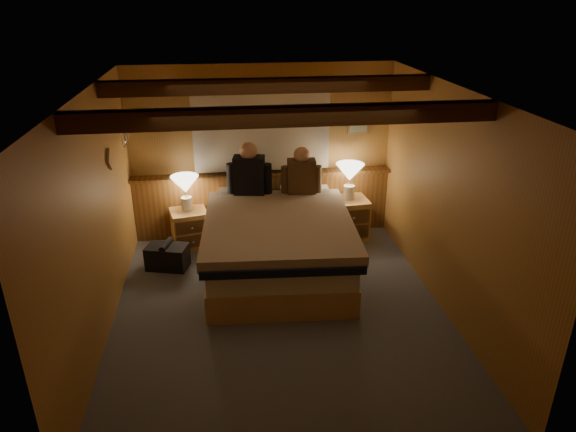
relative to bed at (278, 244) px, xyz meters
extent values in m
plane|color=#4C515B|center=(-0.08, -0.86, -0.40)|extent=(4.20, 4.20, 0.00)
plane|color=tan|center=(-0.08, -0.86, 2.00)|extent=(4.20, 4.20, 0.00)
plane|color=#B1783F|center=(-0.08, 1.24, 0.80)|extent=(3.60, 0.00, 3.60)
plane|color=#B1783F|center=(-1.88, -0.86, 0.80)|extent=(0.00, 4.20, 4.20)
plane|color=#B1783F|center=(1.72, -0.86, 0.80)|extent=(0.00, 4.20, 4.20)
plane|color=#B1783F|center=(-0.08, -2.96, 0.80)|extent=(3.60, 0.00, 3.60)
cube|color=brown|center=(-0.08, 1.18, 0.05)|extent=(3.60, 0.12, 0.90)
cube|color=brown|center=(-0.08, 1.12, 0.52)|extent=(3.60, 0.22, 0.04)
cylinder|color=#492912|center=(-0.08, 1.16, 1.65)|extent=(2.10, 0.05, 0.05)
sphere|color=#492912|center=(-1.13, 1.16, 1.65)|extent=(0.08, 0.08, 0.08)
sphere|color=#492912|center=(0.97, 1.16, 1.65)|extent=(0.08, 0.08, 0.08)
cube|color=white|center=(-0.08, 1.17, 1.10)|extent=(1.85, 0.08, 1.05)
cube|color=#492912|center=(-0.08, -1.46, 1.91)|extent=(3.60, 0.15, 0.16)
cube|color=#492912|center=(-0.08, 0.04, 1.91)|extent=(3.60, 0.15, 0.16)
cylinder|color=white|center=(-1.82, 0.74, 1.35)|extent=(0.03, 0.55, 0.03)
torus|color=white|center=(-1.79, 0.59, 1.23)|extent=(0.01, 0.21, 0.21)
torus|color=white|center=(-1.79, 0.82, 1.23)|extent=(0.01, 0.21, 0.21)
cube|color=#A37F51|center=(1.27, 1.22, 1.15)|extent=(0.30, 0.03, 0.25)
cube|color=beige|center=(1.27, 1.20, 1.15)|extent=(0.24, 0.01, 0.19)
cube|color=tan|center=(0.00, 0.02, -0.23)|extent=(1.78, 2.29, 0.33)
cube|color=silver|center=(0.00, 0.02, 0.06)|extent=(1.74, 2.25, 0.26)
cube|color=black|center=(-0.02, -0.25, 0.23)|extent=(1.81, 1.86, 0.09)
cube|color=#C7888F|center=(-0.01, -0.11, 0.30)|extent=(1.86, 2.08, 0.13)
cube|color=silver|center=(-0.36, 0.90, 0.28)|extent=(0.68, 0.41, 0.18)
cube|color=silver|center=(0.47, 0.85, 0.28)|extent=(0.68, 0.41, 0.18)
cube|color=tan|center=(-1.12, 0.90, -0.14)|extent=(0.55, 0.52, 0.52)
cube|color=brown|center=(-1.08, 0.71, -0.03)|extent=(0.42, 0.11, 0.18)
cube|color=brown|center=(-1.08, 0.71, -0.24)|extent=(0.42, 0.11, 0.18)
cylinder|color=white|center=(-1.08, 0.71, -0.03)|extent=(0.04, 0.04, 0.03)
cylinder|color=white|center=(-1.08, 0.71, -0.24)|extent=(0.04, 0.04, 0.03)
cube|color=tan|center=(1.09, 0.88, -0.11)|extent=(0.57, 0.52, 0.59)
cube|color=brown|center=(1.11, 0.65, 0.01)|extent=(0.48, 0.06, 0.20)
cube|color=brown|center=(1.11, 0.65, -0.22)|extent=(0.48, 0.06, 0.20)
cylinder|color=white|center=(1.11, 0.65, 0.01)|extent=(0.03, 0.03, 0.03)
cylinder|color=white|center=(1.11, 0.65, -0.22)|extent=(0.03, 0.03, 0.03)
cylinder|color=silver|center=(-1.14, 0.93, 0.22)|extent=(0.14, 0.14, 0.19)
cylinder|color=white|center=(-1.14, 0.93, 0.34)|extent=(0.02, 0.02, 0.10)
cone|color=beige|center=(-1.14, 0.93, 0.49)|extent=(0.37, 0.37, 0.23)
cylinder|color=silver|center=(1.10, 0.90, 0.28)|extent=(0.15, 0.15, 0.19)
cylinder|color=white|center=(1.10, 0.90, 0.41)|extent=(0.03, 0.03, 0.11)
cone|color=beige|center=(1.10, 0.90, 0.58)|extent=(0.39, 0.39, 0.24)
cube|color=black|center=(-0.29, 0.83, 0.60)|extent=(0.44, 0.30, 0.54)
cylinder|color=black|center=(-0.52, 0.87, 0.56)|extent=(0.13, 0.13, 0.43)
cylinder|color=black|center=(-0.05, 0.79, 0.56)|extent=(0.13, 0.13, 0.43)
sphere|color=tan|center=(-0.29, 0.83, 0.95)|extent=(0.24, 0.24, 0.24)
cube|color=#47321C|center=(0.40, 0.77, 0.58)|extent=(0.38, 0.24, 0.48)
cylinder|color=#47321C|center=(0.19, 0.78, 0.54)|extent=(0.12, 0.12, 0.39)
cylinder|color=#47321C|center=(0.62, 0.75, 0.54)|extent=(0.12, 0.12, 0.39)
sphere|color=tan|center=(0.40, 0.77, 0.89)|extent=(0.21, 0.21, 0.21)
cube|color=black|center=(-1.39, 0.30, -0.25)|extent=(0.57, 0.43, 0.30)
cylinder|color=black|center=(-1.39, 0.30, -0.08)|extent=(0.16, 0.31, 0.08)
camera|label=1|loc=(-0.62, -5.61, 2.85)|focal=32.00mm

